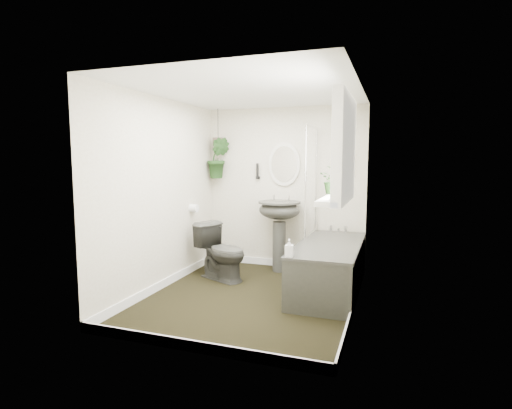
% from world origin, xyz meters
% --- Properties ---
extents(floor, '(2.30, 2.80, 0.02)m').
position_xyz_m(floor, '(0.00, 0.00, -0.01)').
color(floor, black).
rests_on(floor, ground).
extents(ceiling, '(2.30, 2.80, 0.02)m').
position_xyz_m(ceiling, '(0.00, 0.00, 2.31)').
color(ceiling, white).
rests_on(ceiling, ground).
extents(wall_back, '(2.30, 0.02, 2.30)m').
position_xyz_m(wall_back, '(0.00, 1.41, 1.15)').
color(wall_back, beige).
rests_on(wall_back, ground).
extents(wall_front, '(2.30, 0.02, 2.30)m').
position_xyz_m(wall_front, '(0.00, -1.41, 1.15)').
color(wall_front, beige).
rests_on(wall_front, ground).
extents(wall_left, '(0.02, 2.80, 2.30)m').
position_xyz_m(wall_left, '(-1.16, 0.00, 1.15)').
color(wall_left, beige).
rests_on(wall_left, ground).
extents(wall_right, '(0.02, 2.80, 2.30)m').
position_xyz_m(wall_right, '(1.16, 0.00, 1.15)').
color(wall_right, beige).
rests_on(wall_right, ground).
extents(skirting, '(2.30, 2.80, 0.10)m').
position_xyz_m(skirting, '(0.00, 0.00, 0.05)').
color(skirting, white).
rests_on(skirting, floor).
extents(bathtub, '(0.72, 1.72, 0.58)m').
position_xyz_m(bathtub, '(0.80, 0.50, 0.29)').
color(bathtub, '#32322D').
rests_on(bathtub, floor).
extents(bath_screen, '(0.04, 0.72, 1.40)m').
position_xyz_m(bath_screen, '(0.47, 0.99, 1.28)').
color(bath_screen, silver).
rests_on(bath_screen, bathtub).
extents(shower_box, '(0.20, 0.10, 0.35)m').
position_xyz_m(shower_box, '(0.80, 1.34, 1.55)').
color(shower_box, white).
rests_on(shower_box, wall_back).
extents(oval_mirror, '(0.46, 0.03, 0.62)m').
position_xyz_m(oval_mirror, '(0.00, 1.37, 1.50)').
color(oval_mirror, silver).
rests_on(oval_mirror, wall_back).
extents(wall_sconce, '(0.04, 0.04, 0.22)m').
position_xyz_m(wall_sconce, '(-0.40, 1.36, 1.40)').
color(wall_sconce, black).
rests_on(wall_sconce, wall_back).
extents(toilet_roll_holder, '(0.11, 0.11, 0.11)m').
position_xyz_m(toilet_roll_holder, '(-1.10, 0.70, 0.90)').
color(toilet_roll_holder, white).
rests_on(toilet_roll_holder, wall_left).
extents(window_recess, '(0.08, 1.00, 0.90)m').
position_xyz_m(window_recess, '(1.09, -0.70, 1.65)').
color(window_recess, white).
rests_on(window_recess, wall_right).
extents(window_sill, '(0.18, 1.00, 0.04)m').
position_xyz_m(window_sill, '(1.02, -0.70, 1.23)').
color(window_sill, white).
rests_on(window_sill, wall_right).
extents(window_blinds, '(0.01, 0.86, 0.76)m').
position_xyz_m(window_blinds, '(1.04, -0.70, 1.65)').
color(window_blinds, white).
rests_on(window_blinds, wall_right).
extents(toilet, '(0.82, 0.66, 0.73)m').
position_xyz_m(toilet, '(-0.60, 0.53, 0.37)').
color(toilet, '#32322D').
rests_on(toilet, floor).
extents(pedestal_sink, '(0.67, 0.60, 1.00)m').
position_xyz_m(pedestal_sink, '(0.00, 1.13, 0.50)').
color(pedestal_sink, '#32322D').
rests_on(pedestal_sink, floor).
extents(sill_plant, '(0.28, 0.26, 0.26)m').
position_xyz_m(sill_plant, '(0.97, -0.49, 1.38)').
color(sill_plant, black).
rests_on(sill_plant, window_sill).
extents(hanging_plant, '(0.37, 0.32, 0.60)m').
position_xyz_m(hanging_plant, '(-0.97, 1.25, 1.59)').
color(hanging_plant, black).
rests_on(hanging_plant, ceiling).
extents(soap_bottle, '(0.09, 0.09, 0.18)m').
position_xyz_m(soap_bottle, '(0.51, -0.29, 0.67)').
color(soap_bottle, black).
rests_on(soap_bottle, bathtub).
extents(hanging_pot, '(0.16, 0.16, 0.12)m').
position_xyz_m(hanging_pot, '(-0.97, 1.25, 1.82)').
color(hanging_pot, brown).
rests_on(hanging_pot, ceiling).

